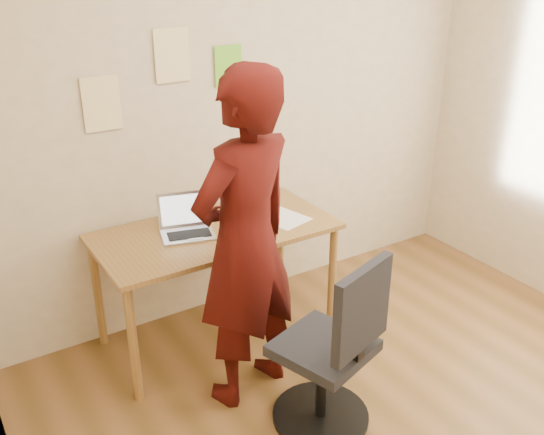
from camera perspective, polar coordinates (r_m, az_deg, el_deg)
room at (r=2.56m, az=17.42°, el=2.24°), size 3.58×3.58×2.78m
desk at (r=3.60m, az=-5.32°, el=-2.35°), size 1.40×0.70×0.74m
laptop at (r=3.52m, az=-8.08°, el=-0.69°), size 0.36×0.33×0.21m
paper_sheet at (r=3.71m, az=0.78°, el=0.07°), size 0.31×0.38×0.00m
phone at (r=3.50m, az=-0.89°, el=-1.38°), size 0.13×0.14×0.01m
wall_note_left at (r=3.47m, az=-15.73°, el=10.27°), size 0.21×0.00×0.30m
wall_note_mid at (r=3.57m, az=-9.38°, el=14.82°), size 0.21×0.00×0.30m
wall_note_right at (r=3.74m, az=-4.13°, el=14.07°), size 0.18×0.00×0.24m
office_chair at (r=3.06m, az=5.81°, el=-13.02°), size 0.53×0.55×0.97m
person at (r=3.03m, az=-2.54°, el=-2.44°), size 0.75×0.59×1.80m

